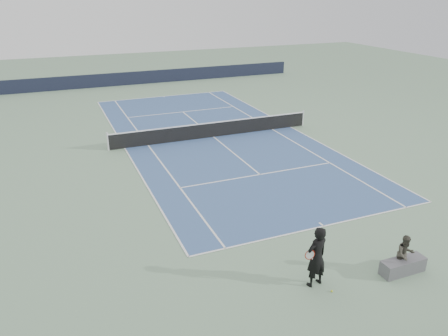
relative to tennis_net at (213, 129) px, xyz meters
name	(u,v)px	position (x,y,z in m)	size (l,w,h in m)	color
ground	(214,137)	(0.00, 0.00, -0.50)	(80.00, 80.00, 0.00)	gray
court_surface	(214,137)	(0.00, 0.00, -0.50)	(10.97, 23.77, 0.01)	#395587
tennis_net	(213,129)	(0.00, 0.00, 0.00)	(12.90, 0.10, 1.07)	silver
windscreen_far	(147,77)	(0.00, 17.88, 0.10)	(30.00, 0.25, 1.20)	black
tennis_player	(316,257)	(-2.33, -14.78, 0.51)	(0.87, 0.67, 2.02)	black
tennis_ball	(332,291)	(-2.04, -15.30, -0.47)	(0.07, 0.07, 0.07)	yellow
spectator_bench	(404,260)	(0.65, -15.34, -0.02)	(1.59, 0.76, 1.35)	#56555A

